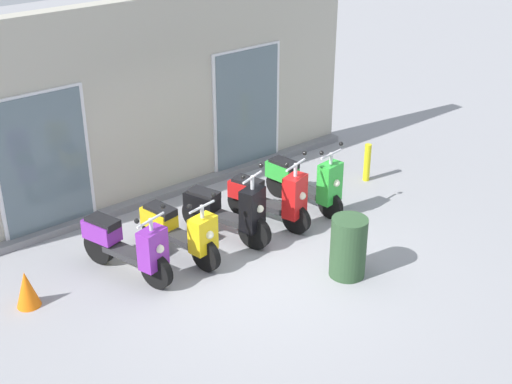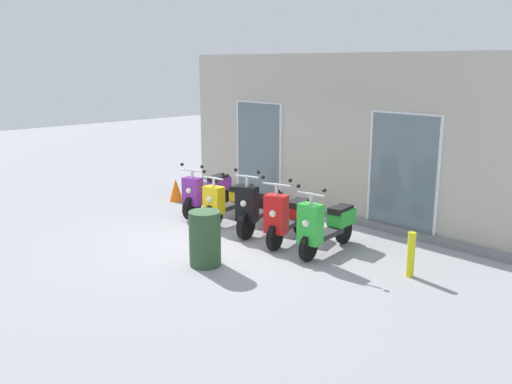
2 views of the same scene
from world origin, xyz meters
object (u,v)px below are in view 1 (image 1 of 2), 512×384
Objects in this scene: scooter_purple at (127,246)px; curb_bollard at (367,162)px; scooter_red at (270,197)px; trash_bin at (348,247)px; traffic_cone at (27,289)px; scooter_black at (227,211)px; scooter_yellow at (180,231)px; scooter_green at (306,181)px.

curb_bollard is at bearing 0.25° from scooter_purple.
scooter_red is 1.81m from trash_bin.
scooter_red is at bearing -4.75° from traffic_cone.
scooter_black is 3.12m from traffic_cone.
scooter_yellow reaches higher than trash_bin.
scooter_green reaches higher than trash_bin.
scooter_yellow is 0.96× the size of scooter_green.
curb_bollard is at bearing 1.46° from scooter_yellow.
scooter_black reaches higher than curb_bollard.
scooter_purple is 1.44m from traffic_cone.
scooter_yellow is 1.03× the size of scooter_red.
scooter_yellow is 2.20× the size of curb_bollard.
scooter_green reaches higher than traffic_cone.
trash_bin is (-2.52, -1.97, 0.10)m from curb_bollard.
scooter_yellow is 4.10m from curb_bollard.
scooter_black is 3.00× the size of traffic_cone.
traffic_cone is at bearing 178.53° from curb_bollard.
curb_bollard is at bearing -1.47° from traffic_cone.
scooter_purple is 1.79× the size of trash_bin.
scooter_red is 3.93m from traffic_cone.
scooter_red is (0.81, -0.06, -0.00)m from scooter_black.
scooter_red is 2.88× the size of traffic_cone.
curb_bollard is (6.33, -0.16, 0.09)m from traffic_cone.
scooter_yellow is 0.86m from scooter_black.
scooter_green is at bearing 5.04° from scooter_red.
scooter_green is 2.10m from trash_bin.
scooter_yellow is at bearing 178.00° from scooter_red.
scooter_yellow is at bearing -178.54° from curb_bollard.
traffic_cone is at bearing 175.13° from scooter_black.
scooter_purple is 2.51m from scooter_red.
scooter_black is 2.00m from trash_bin.
scooter_black is at bearing -178.19° from curb_bollard.
scooter_yellow reaches higher than curb_bollard.
scooter_green is at bearing 63.58° from trash_bin.
scooter_black is at bearing -4.87° from traffic_cone.
curb_bollard reaches higher than traffic_cone.
scooter_red reaches higher than scooter_purple.
scooter_green is 2.28× the size of curb_bollard.
scooter_black reaches higher than scooter_purple.
scooter_green is 1.60m from curb_bollard.
trash_bin is (2.40, -1.95, -0.03)m from scooter_purple.
scooter_red is 1.67× the size of trash_bin.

